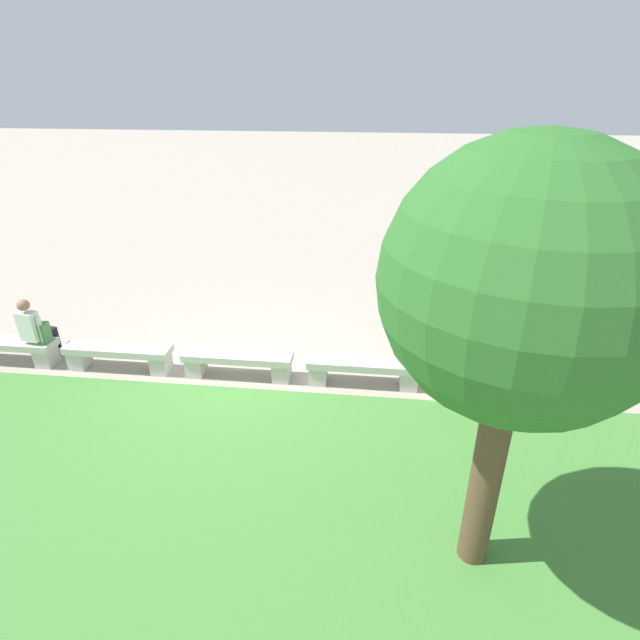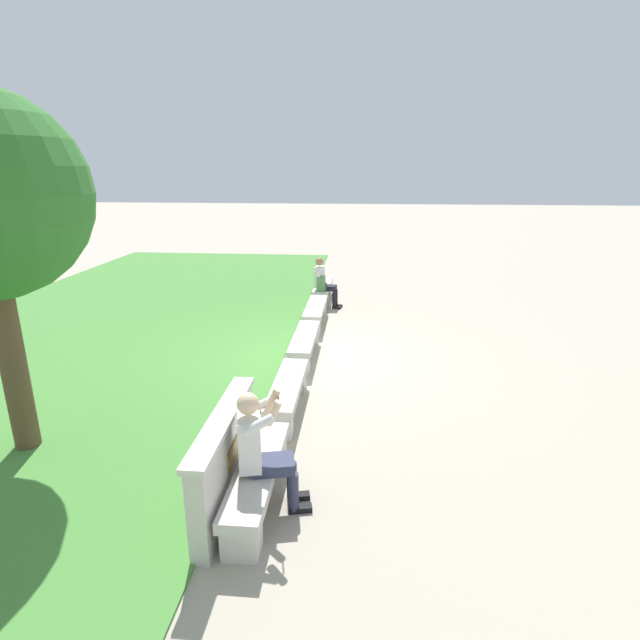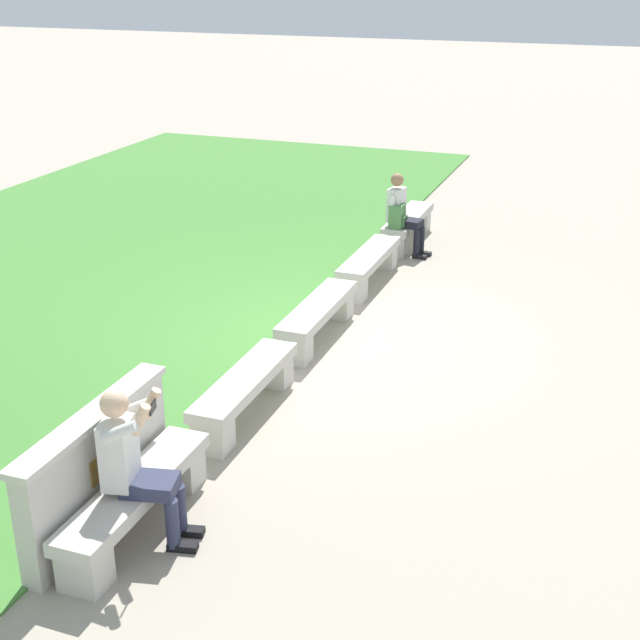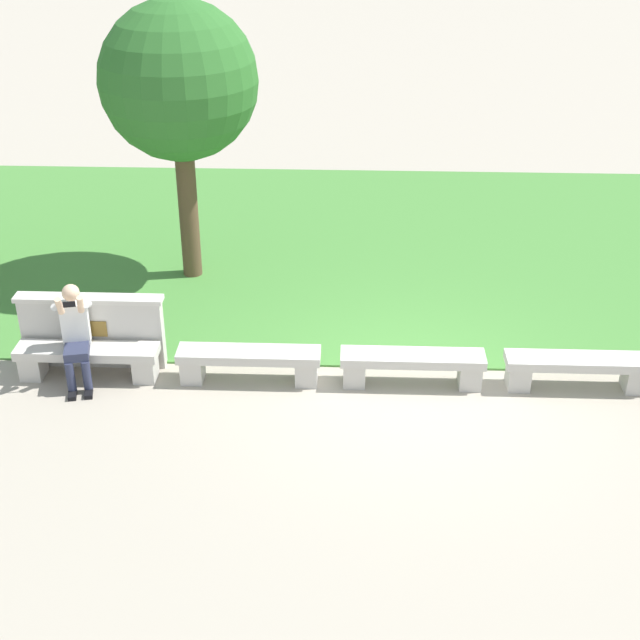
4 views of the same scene
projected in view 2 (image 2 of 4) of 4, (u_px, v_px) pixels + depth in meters
name	position (u px, v px, depth m)	size (l,w,h in m)	color
ground_plane	(305.00, 358.00, 9.29)	(80.00, 80.00, 0.00)	#A89E8C
grass_strip	(80.00, 350.00, 9.65)	(22.20, 8.00, 0.03)	#478438
bench_main	(258.00, 478.00, 5.22)	(1.84, 0.40, 0.45)	beige
bench_near	(288.00, 392.00, 7.21)	(1.84, 0.40, 0.45)	beige
bench_mid	(305.00, 343.00, 9.20)	(1.84, 0.40, 0.45)	beige
bench_far	(315.00, 312.00, 11.19)	(1.84, 0.40, 0.45)	beige
bench_end	(323.00, 290.00, 13.18)	(1.84, 0.40, 0.45)	beige
backrest_wall_with_plaque	(225.00, 458.00, 5.18)	(1.93, 0.24, 1.01)	beige
person_photographer	(262.00, 446.00, 5.00)	(0.53, 0.77, 1.32)	black
person_distant	(324.00, 281.00, 12.47)	(0.48, 0.71, 1.26)	black
backpack	(322.00, 284.00, 12.39)	(0.28, 0.24, 0.43)	#4C7F47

